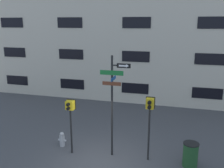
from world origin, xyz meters
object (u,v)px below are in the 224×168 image
at_px(pedestrian_signal_left, 70,112).
at_px(pedestrian_signal_right, 150,112).
at_px(street_sign_pole, 113,98).
at_px(trash_bin, 190,155).
at_px(fire_hydrant, 62,139).

distance_m(pedestrian_signal_left, pedestrian_signal_right, 3.36).
bearing_deg(street_sign_pole, pedestrian_signal_right, 0.49).
height_order(street_sign_pole, pedestrian_signal_right, street_sign_pole).
height_order(pedestrian_signal_left, trash_bin, pedestrian_signal_left).
bearing_deg(fire_hydrant, street_sign_pole, -3.78).
bearing_deg(fire_hydrant, pedestrian_signal_right, -2.18).
relative_size(fire_hydrant, trash_bin, 0.69).
xyz_separation_m(fire_hydrant, trash_bin, (5.73, -0.18, 0.17)).
height_order(pedestrian_signal_right, fire_hydrant, pedestrian_signal_right).
distance_m(fire_hydrant, trash_bin, 5.74).
relative_size(pedestrian_signal_right, trash_bin, 2.72).
xyz_separation_m(street_sign_pole, pedestrian_signal_right, (1.52, 0.01, -0.45)).
relative_size(pedestrian_signal_left, pedestrian_signal_right, 0.90).
distance_m(street_sign_pole, pedestrian_signal_right, 1.58).
bearing_deg(pedestrian_signal_right, pedestrian_signal_left, -174.44).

